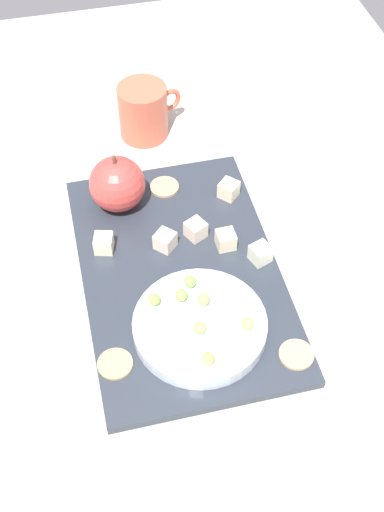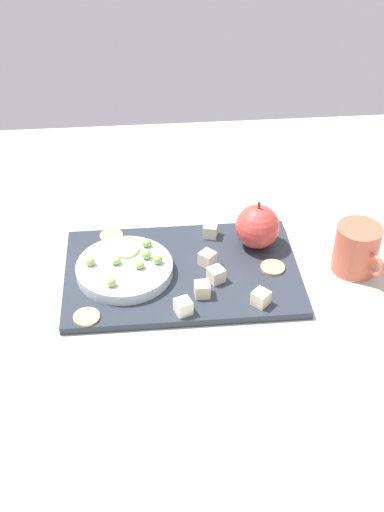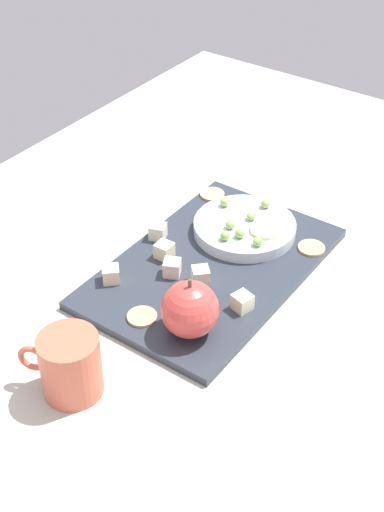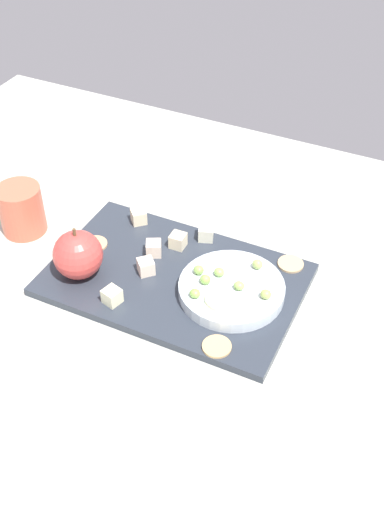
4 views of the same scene
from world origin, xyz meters
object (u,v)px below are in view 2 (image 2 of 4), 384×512
object	(u,v)px
platter	(182,272)
grape_4	(90,262)
apple_whole	(257,227)
grape_1	(146,254)
grape_5	(116,261)
cup	(357,249)
cheese_cube_2	(184,307)
serving_dish	(125,269)
apple_slice_0	(125,249)
cheese_cube_5	(261,298)
cracker_1	(273,267)
cracker_2	(111,236)
cheese_cube_3	(210,231)
grape_2	(147,243)
grape_6	(158,260)
cheese_cube_4	(202,289)
cracker_0	(87,317)
grape_3	(140,265)
grape_0	(111,282)
cheese_cube_0	(216,275)
cheese_cube_1	(207,258)

from	to	relation	value
platter	grape_4	size ratio (longest dim) A/B	23.96
apple_whole	grape_1	distance (cm)	20.36
grape_5	cup	size ratio (longest dim) A/B	0.16
grape_1	cheese_cube_2	bearing A→B (deg)	114.50
serving_dish	apple_slice_0	world-z (taller)	apple_slice_0
cheese_cube_2	serving_dish	bearing A→B (deg)	-48.61
platter	cheese_cube_5	xyz separation A→B (cm)	(-11.93, 9.80, 1.91)
cracker_1	cracker_2	size ratio (longest dim) A/B	1.00
cheese_cube_3	apple_whole	bearing A→B (deg)	157.26
grape_2	grape_5	world-z (taller)	same
grape_6	cheese_cube_5	bearing A→B (deg)	149.45
apple_whole	cheese_cube_4	xyz separation A→B (cm)	(11.07, 12.72, -2.71)
cracker_0	cup	xyz separation A→B (cm)	(-45.73, -9.71, 2.80)
grape_2	grape_3	world-z (taller)	same
grape_1	grape_2	bearing A→B (deg)	-93.04
cheese_cube_3	cracker_1	distance (cm)	14.12
cheese_cube_2	grape_0	world-z (taller)	grape_0
cheese_cube_2	grape_0	distance (cm)	12.56
cheese_cube_5	apple_whole	bearing A→B (deg)	-97.12
cheese_cube_2	cracker_1	bearing A→B (deg)	-149.14
cheese_cube_0	cracker_0	bearing A→B (deg)	18.72
platter	apple_whole	bearing A→B (deg)	-157.22
cheese_cube_1	cracker_2	xyz separation A→B (cm)	(16.59, -9.51, -1.02)
cheese_cube_1	cheese_cube_3	distance (cm)	8.20
platter	grape_3	world-z (taller)	grape_3
grape_3	cheese_cube_3	bearing A→B (deg)	-141.20
apple_slice_0	cup	distance (cm)	39.78
cracker_0	cracker_2	distance (cm)	21.51
cheese_cube_2	grape_0	xyz separation A→B (cm)	(11.33, -5.22, 1.51)
cheese_cube_5	grape_5	bearing A→B (deg)	-23.33
grape_3	apple_slice_0	size ratio (longest dim) A/B	0.34
grape_2	grape_4	xyz separation A→B (cm)	(9.60, 4.35, 0.04)
cheese_cube_1	grape_4	xyz separation A→B (cm)	(19.86, 0.90, 1.46)
grape_2	apple_slice_0	xyz separation A→B (cm)	(3.84, 0.93, -0.40)
grape_0	grape_5	xyz separation A→B (cm)	(-0.78, -5.61, -0.12)
grape_2	grape_3	distance (cm)	6.02
cracker_1	grape_5	distance (cm)	26.75
grape_0	cheese_cube_4	bearing A→B (deg)	174.59
cheese_cube_0	cheese_cube_1	xyz separation A→B (cm)	(0.99, -4.46, 0.00)
grape_3	cracker_1	bearing A→B (deg)	-179.44
grape_3	cup	distance (cm)	37.06
cracker_2	grape_1	distance (cm)	11.51
cup	platter	bearing A→B (deg)	-1.71
cheese_cube_1	cup	distance (cm)	25.56
cheese_cube_0	cracker_2	xyz separation A→B (cm)	(17.58, -13.97, -1.02)
grape_1	grape_3	bearing A→B (deg)	64.69
cheese_cube_3	cheese_cube_5	distance (cm)	19.87
cheese_cube_4	cracker_2	distance (cm)	22.97
platter	cracker_0	world-z (taller)	cracker_0
serving_dish	cheese_cube_2	bearing A→B (deg)	131.39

